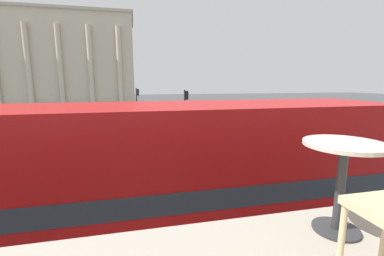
% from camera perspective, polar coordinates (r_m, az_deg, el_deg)
% --- Properties ---
extents(double_decker_bus, '(11.38, 2.67, 4.28)m').
position_cam_1_polar(double_decker_bus, '(6.28, -7.82, -12.57)').
color(double_decker_bus, black).
rests_on(double_decker_bus, ground_plane).
extents(cafe_dining_table, '(0.60, 0.60, 0.73)m').
position_cam_1_polar(cafe_dining_table, '(2.32, 30.45, -7.46)').
color(cafe_dining_table, '#2D2D30').
rests_on(cafe_dining_table, cafe_floor_slab).
extents(plaza_building_left, '(26.68, 15.10, 18.12)m').
position_cam_1_polar(plaza_building_left, '(60.70, -25.66, 13.25)').
color(plaza_building_left, beige).
rests_on(plaza_building_left, ground_plane).
extents(traffic_light_near, '(0.42, 0.24, 3.46)m').
position_cam_1_polar(traffic_light_near, '(13.54, -5.04, -0.56)').
color(traffic_light_near, black).
rests_on(traffic_light_near, ground_plane).
extents(traffic_light_mid, '(0.42, 0.24, 4.17)m').
position_cam_1_polar(traffic_light_mid, '(21.17, -1.43, 4.54)').
color(traffic_light_mid, black).
rests_on(traffic_light_mid, ground_plane).
extents(traffic_light_far, '(0.42, 0.24, 4.17)m').
position_cam_1_polar(traffic_light_far, '(28.25, -12.06, 5.73)').
color(traffic_light_far, black).
rests_on(traffic_light_far, ground_plane).
extents(pedestrian_grey, '(0.32, 0.32, 1.66)m').
position_cam_1_polar(pedestrian_grey, '(34.74, -11.96, 3.62)').
color(pedestrian_grey, '#282B33').
rests_on(pedestrian_grey, ground_plane).
extents(pedestrian_red, '(0.32, 0.32, 1.71)m').
position_cam_1_polar(pedestrian_red, '(21.55, -9.15, -0.12)').
color(pedestrian_red, '#282B33').
rests_on(pedestrian_red, ground_plane).
extents(pedestrian_yellow, '(0.32, 0.32, 1.68)m').
position_cam_1_polar(pedestrian_yellow, '(29.39, -9.19, 2.58)').
color(pedestrian_yellow, '#282B33').
rests_on(pedestrian_yellow, ground_plane).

